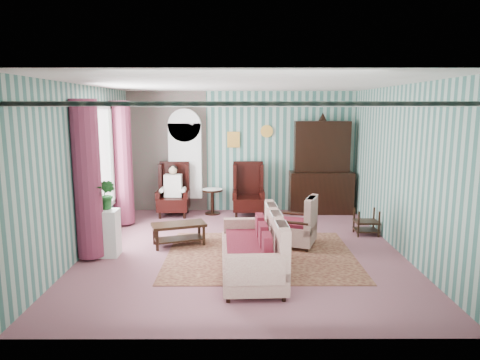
{
  "coord_description": "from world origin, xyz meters",
  "views": [
    {
      "loc": [
        -0.07,
        -7.34,
        2.51
      ],
      "look_at": [
        -0.05,
        0.6,
        1.16
      ],
      "focal_mm": 32.0,
      "sensor_mm": 36.0,
      "label": 1
    }
  ],
  "objects_px": {
    "coffee_table": "(179,234)",
    "wingback_right": "(248,189)",
    "bookcase": "(186,166)",
    "seated_woman": "(173,191)",
    "round_side_table": "(212,202)",
    "floral_armchair": "(295,222)",
    "wingback_left": "(173,190)",
    "sofa": "(251,240)",
    "nest_table": "(366,222)",
    "plant_stand": "(102,233)",
    "dresser_hutch": "(322,164)"
  },
  "relations": [
    {
      "from": "coffee_table",
      "to": "wingback_right",
      "type": "bearing_deg",
      "value": 58.86
    },
    {
      "from": "bookcase",
      "to": "seated_woman",
      "type": "distance_m",
      "value": 0.7
    },
    {
      "from": "round_side_table",
      "to": "floral_armchair",
      "type": "distance_m",
      "value": 2.92
    },
    {
      "from": "wingback_left",
      "to": "coffee_table",
      "type": "relative_size",
      "value": 1.29
    },
    {
      "from": "seated_woman",
      "to": "coffee_table",
      "type": "distance_m",
      "value": 2.27
    },
    {
      "from": "sofa",
      "to": "nest_table",
      "type": "bearing_deg",
      "value": -50.57
    },
    {
      "from": "bookcase",
      "to": "wingback_right",
      "type": "relative_size",
      "value": 1.79
    },
    {
      "from": "wingback_left",
      "to": "sofa",
      "type": "relative_size",
      "value": 0.64
    },
    {
      "from": "wingback_right",
      "to": "floral_armchair",
      "type": "height_order",
      "value": "wingback_right"
    },
    {
      "from": "round_side_table",
      "to": "plant_stand",
      "type": "height_order",
      "value": "plant_stand"
    },
    {
      "from": "dresser_hutch",
      "to": "coffee_table",
      "type": "distance_m",
      "value": 4.06
    },
    {
      "from": "wingback_right",
      "to": "seated_woman",
      "type": "height_order",
      "value": "wingback_right"
    },
    {
      "from": "nest_table",
      "to": "floral_armchair",
      "type": "distance_m",
      "value": 1.68
    },
    {
      "from": "bookcase",
      "to": "wingback_left",
      "type": "relative_size",
      "value": 1.79
    },
    {
      "from": "sofa",
      "to": "coffee_table",
      "type": "distance_m",
      "value": 1.99
    },
    {
      "from": "plant_stand",
      "to": "sofa",
      "type": "relative_size",
      "value": 0.41
    },
    {
      "from": "floral_armchair",
      "to": "seated_woman",
      "type": "bearing_deg",
      "value": 69.35
    },
    {
      "from": "wingback_right",
      "to": "sofa",
      "type": "height_order",
      "value": "wingback_right"
    },
    {
      "from": "wingback_left",
      "to": "seated_woman",
      "type": "bearing_deg",
      "value": 0.0
    },
    {
      "from": "sofa",
      "to": "floral_armchair",
      "type": "relative_size",
      "value": 2.12
    },
    {
      "from": "seated_woman",
      "to": "sofa",
      "type": "xyz_separation_m",
      "value": [
        1.72,
        -3.67,
        -0.03
      ]
    },
    {
      "from": "bookcase",
      "to": "plant_stand",
      "type": "height_order",
      "value": "bookcase"
    },
    {
      "from": "bookcase",
      "to": "nest_table",
      "type": "height_order",
      "value": "bookcase"
    },
    {
      "from": "seated_woman",
      "to": "wingback_left",
      "type": "bearing_deg",
      "value": 0.0
    },
    {
      "from": "round_side_table",
      "to": "sofa",
      "type": "xyz_separation_m",
      "value": [
        0.82,
        -3.82,
        0.26
      ]
    },
    {
      "from": "round_side_table",
      "to": "sofa",
      "type": "height_order",
      "value": "sofa"
    },
    {
      "from": "wingback_left",
      "to": "round_side_table",
      "type": "bearing_deg",
      "value": 9.46
    },
    {
      "from": "plant_stand",
      "to": "coffee_table",
      "type": "xyz_separation_m",
      "value": [
        1.23,
        0.56,
        -0.19
      ]
    },
    {
      "from": "seated_woman",
      "to": "plant_stand",
      "type": "xyz_separation_m",
      "value": [
        -0.8,
        -2.75,
        -0.19
      ]
    },
    {
      "from": "wingback_left",
      "to": "plant_stand",
      "type": "xyz_separation_m",
      "value": [
        -0.8,
        -2.75,
        -0.22
      ]
    },
    {
      "from": "bookcase",
      "to": "round_side_table",
      "type": "xyz_separation_m",
      "value": [
        0.65,
        -0.24,
        -0.82
      ]
    },
    {
      "from": "wingback_right",
      "to": "round_side_table",
      "type": "xyz_separation_m",
      "value": [
        -0.85,
        0.15,
        -0.33
      ]
    },
    {
      "from": "wingback_left",
      "to": "plant_stand",
      "type": "relative_size",
      "value": 1.56
    },
    {
      "from": "wingback_right",
      "to": "plant_stand",
      "type": "distance_m",
      "value": 3.76
    },
    {
      "from": "round_side_table",
      "to": "sofa",
      "type": "bearing_deg",
      "value": -77.91
    },
    {
      "from": "bookcase",
      "to": "wingback_right",
      "type": "xyz_separation_m",
      "value": [
        1.5,
        -0.39,
        -0.5
      ]
    },
    {
      "from": "wingback_left",
      "to": "sofa",
      "type": "distance_m",
      "value": 4.05
    },
    {
      "from": "coffee_table",
      "to": "bookcase",
      "type": "bearing_deg",
      "value": 93.9
    },
    {
      "from": "wingback_left",
      "to": "seated_woman",
      "type": "xyz_separation_m",
      "value": [
        0.0,
        0.0,
        -0.04
      ]
    },
    {
      "from": "dresser_hutch",
      "to": "coffee_table",
      "type": "relative_size",
      "value": 2.44
    },
    {
      "from": "wingback_right",
      "to": "sofa",
      "type": "distance_m",
      "value": 3.67
    },
    {
      "from": "dresser_hutch",
      "to": "seated_woman",
      "type": "bearing_deg",
      "value": -175.59
    },
    {
      "from": "wingback_right",
      "to": "wingback_left",
      "type": "bearing_deg",
      "value": 180.0
    },
    {
      "from": "bookcase",
      "to": "wingback_left",
      "type": "distance_m",
      "value": 0.68
    },
    {
      "from": "round_side_table",
      "to": "floral_armchair",
      "type": "height_order",
      "value": "floral_armchair"
    },
    {
      "from": "bookcase",
      "to": "nest_table",
      "type": "xyz_separation_m",
      "value": [
        3.82,
        -1.94,
        -0.85
      ]
    },
    {
      "from": "wingback_left",
      "to": "plant_stand",
      "type": "height_order",
      "value": "wingback_left"
    },
    {
      "from": "plant_stand",
      "to": "sofa",
      "type": "height_order",
      "value": "sofa"
    },
    {
      "from": "dresser_hutch",
      "to": "round_side_table",
      "type": "bearing_deg",
      "value": -177.36
    },
    {
      "from": "nest_table",
      "to": "plant_stand",
      "type": "bearing_deg",
      "value": -166.16
    }
  ]
}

